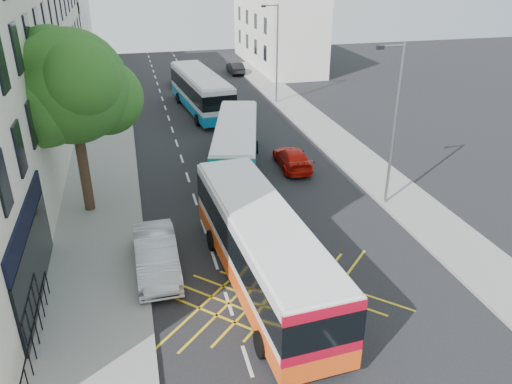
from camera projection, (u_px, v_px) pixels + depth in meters
pavement_left at (91, 210)px, 25.23m from camera, size 5.00×70.00×0.15m
pavement_right at (379, 178)px, 28.79m from camera, size 3.00×70.00×0.15m
terrace_far at (49, 19)px, 56.83m from camera, size 8.00×20.00×10.00m
building_right at (277, 29)px, 56.72m from camera, size 6.00×18.00×8.00m
street_tree at (71, 88)px, 22.51m from camera, size 6.30×5.70×8.80m
lamp_near at (393, 119)px, 23.92m from camera, size 1.45×0.15×8.00m
lamp_far at (276, 49)px, 41.40m from camera, size 1.45×0.15×8.00m
railings at (37, 330)px, 16.20m from camera, size 0.08×5.60×1.14m
bus_near at (262, 247)px, 19.01m from camera, size 3.33×11.33×3.14m
bus_mid at (236, 146)px, 29.42m from camera, size 4.89×10.53×2.88m
bus_far at (201, 91)px, 40.58m from camera, size 3.70×11.38×3.14m
parked_car_silver at (156, 255)px, 20.15m from camera, size 1.70×4.77×1.57m
red_hatchback at (292, 158)px, 30.15m from camera, size 1.94×4.30×1.22m
distant_car_grey at (182, 79)px, 49.22m from camera, size 2.44×4.58×1.23m
distant_car_dark at (235, 68)px, 53.98m from camera, size 1.41×3.80×1.24m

